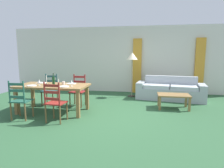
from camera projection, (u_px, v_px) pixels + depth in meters
ground_plane at (107, 115)px, 4.96m from camera, size 9.60×9.60×0.02m
wall_far at (122, 60)px, 7.97m from camera, size 9.60×0.16×2.70m
curtain_panel_left at (137, 66)px, 7.76m from camera, size 0.35×0.08×2.20m
curtain_panel_right at (199, 67)px, 7.36m from camera, size 0.35×0.08×2.20m
dining_table at (53, 88)px, 5.16m from camera, size 1.90×0.96×0.75m
dining_chair_near_left at (20, 100)px, 4.57m from camera, size 0.44×0.42×0.96m
dining_chair_near_right at (55, 102)px, 4.38m from camera, size 0.44×0.43×0.96m
dining_chair_far_left at (50, 89)px, 5.96m from camera, size 0.44×0.42×0.96m
dining_chair_far_right at (78, 90)px, 5.82m from camera, size 0.44×0.42×0.96m
dinner_plate_near_left at (32, 86)px, 4.98m from camera, size 0.24×0.24×0.02m
fork_near_left at (27, 86)px, 5.00m from camera, size 0.02×0.17×0.01m
dinner_plate_near_right at (64, 87)px, 4.82m from camera, size 0.24×0.24×0.02m
fork_near_right at (59, 87)px, 4.85m from camera, size 0.03×0.17×0.01m
dinner_plate_far_left at (42, 83)px, 5.46m from camera, size 0.24×0.24×0.02m
fork_far_left at (37, 83)px, 5.49m from camera, size 0.03×0.17×0.01m
dinner_plate_far_right at (72, 84)px, 5.31m from camera, size 0.24×0.24×0.02m
fork_far_right at (67, 84)px, 5.34m from camera, size 0.02×0.17×0.01m
wine_bottle at (53, 80)px, 5.15m from camera, size 0.07×0.07×0.32m
wine_glass_near_left at (39, 81)px, 5.03m from camera, size 0.06×0.06×0.16m
wine_glass_near_right at (72, 82)px, 4.89m from camera, size 0.06×0.06×0.16m
coffee_cup_primary at (63, 83)px, 5.18m from camera, size 0.07×0.07×0.09m
candle_tall at (47, 82)px, 5.18m from camera, size 0.05×0.05×0.25m
candle_short at (59, 84)px, 5.07m from camera, size 0.05×0.05×0.17m
couch at (170, 91)px, 6.71m from camera, size 2.37×1.12×0.80m
coffee_table at (174, 97)px, 5.52m from camera, size 0.90×0.56×0.42m
standing_lamp at (132, 59)px, 6.95m from camera, size 0.40×0.40×1.64m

